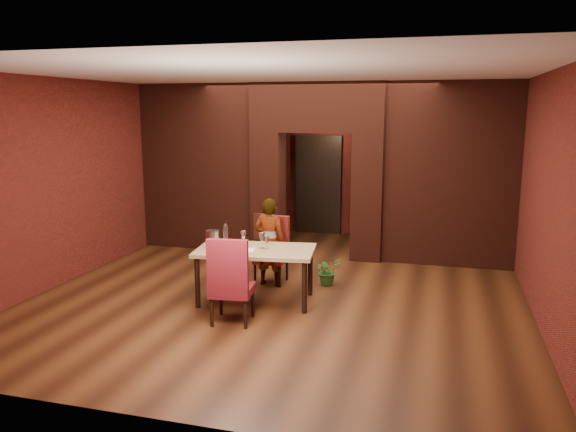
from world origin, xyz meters
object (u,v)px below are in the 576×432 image
object	(u,v)px
wine_bucket	(212,239)
person_seated	(270,242)
water_bottle	(226,234)
potted_plant	(328,271)
wine_glass_a	(243,238)
dining_table	(256,275)
chair_near	(232,279)
wine_glass_b	(262,241)
wine_glass_c	(267,243)
chair_far	(271,250)

from	to	relation	value
wine_bucket	person_seated	bearing A→B (deg)	55.42
water_bottle	potted_plant	distance (m)	1.77
wine_glass_a	potted_plant	distance (m)	1.53
dining_table	chair_near	distance (m)	0.85
person_seated	wine_glass_a	distance (m)	0.68
dining_table	wine_glass_b	distance (m)	0.51
water_bottle	chair_near	bearing A→B (deg)	-63.97
wine_glass_c	potted_plant	bearing A→B (deg)	55.68
dining_table	chair_near	size ratio (longest dim) A/B	1.44
wine_bucket	water_bottle	bearing A→B (deg)	52.69
person_seated	water_bottle	bearing A→B (deg)	59.80
person_seated	potted_plant	xyz separation A→B (m)	(0.88, 0.25, -0.47)
wine_glass_c	dining_table	bearing A→B (deg)	-166.91
chair_near	potted_plant	bearing A→B (deg)	-121.93
wine_glass_b	potted_plant	distance (m)	1.41
chair_far	person_seated	distance (m)	0.20
wine_glass_a	wine_glass_c	xyz separation A→B (m)	(0.40, -0.13, -0.01)
wine_glass_b	wine_bucket	world-z (taller)	wine_bucket
wine_glass_a	wine_glass_c	world-z (taller)	wine_glass_a
person_seated	wine_glass_a	world-z (taller)	person_seated
potted_plant	person_seated	bearing A→B (deg)	-164.30
wine_glass_b	wine_glass_c	size ratio (longest dim) A/B	1.22
chair_far	wine_glass_a	bearing A→B (deg)	-103.51
wine_glass_b	wine_glass_c	bearing A→B (deg)	-6.21
chair_far	potted_plant	xyz separation A→B (m)	(0.89, 0.13, -0.30)
dining_table	person_seated	size ratio (longest dim) A/B	1.20
dining_table	wine_glass_b	xyz separation A→B (m)	(0.08, 0.04, 0.50)
chair_near	wine_glass_c	world-z (taller)	chair_near
chair_near	wine_glass_a	size ratio (longest dim) A/B	5.54
chair_near	wine_glass_b	distance (m)	0.93
chair_far	chair_near	distance (m)	1.73
chair_far	wine_glass_c	size ratio (longest dim) A/B	5.68
dining_table	wine_glass_b	size ratio (longest dim) A/B	7.34
water_bottle	person_seated	bearing A→B (deg)	56.16
person_seated	wine_glass_b	distance (m)	0.78
wine_glass_a	wine_glass_b	distance (m)	0.34
water_bottle	potted_plant	size ratio (longest dim) A/B	0.71
wine_glass_c	water_bottle	world-z (taller)	water_bottle
wine_glass_c	wine_bucket	xyz separation A→B (m)	(-0.78, -0.10, 0.03)
dining_table	chair_far	distance (m)	0.92
wine_glass_a	potted_plant	world-z (taller)	wine_glass_a
wine_glass_c	potted_plant	xyz separation A→B (m)	(0.68, 1.00, -0.65)
person_seated	dining_table	bearing A→B (deg)	96.44
wine_glass_a	wine_glass_b	xyz separation A→B (m)	(0.32, -0.12, 0.01)
dining_table	chair_near	xyz separation A→B (m)	(-0.04, -0.83, 0.18)
dining_table	water_bottle	size ratio (longest dim) A/B	5.28
wine_glass_a	wine_bucket	xyz separation A→B (m)	(-0.39, -0.23, 0.02)
chair_near	person_seated	distance (m)	1.62
chair_far	wine_bucket	bearing A→B (deg)	-119.87
water_bottle	wine_glass_c	bearing A→B (deg)	-6.52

